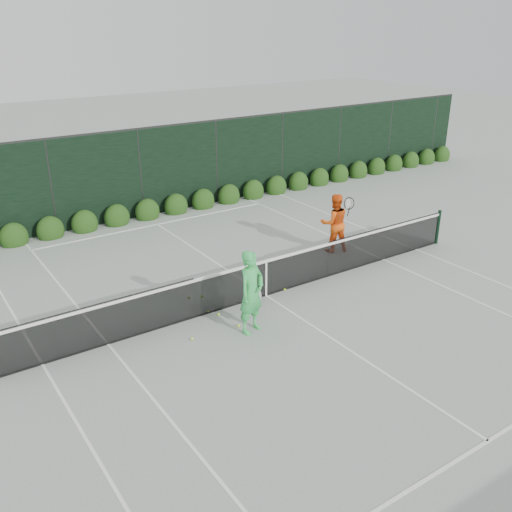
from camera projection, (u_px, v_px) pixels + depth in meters
ground at (266, 296)px, 14.28m from camera, size 80.00×80.00×0.00m
tennis_net at (265, 277)px, 14.06m from camera, size 12.90×0.10×1.07m
player_woman at (252, 292)px, 12.33m from camera, size 0.80×0.65×1.91m
player_man at (334, 223)px, 16.68m from camera, size 1.04×0.93×1.76m
court_lines at (266, 296)px, 14.28m from camera, size 11.03×23.83×0.01m
windscreen_fence at (342, 279)px, 11.62m from camera, size 32.00×21.07×3.06m
hedge_row at (147, 212)px, 19.65m from camera, size 31.66×0.65×0.94m
tennis_balls at (220, 310)px, 13.53m from camera, size 3.17×1.94×0.07m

